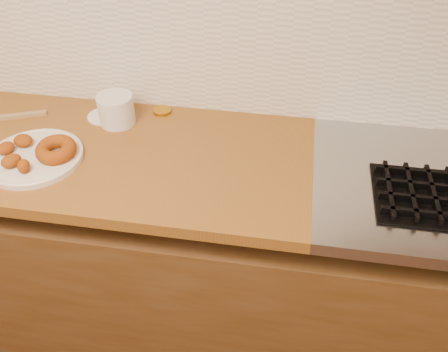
# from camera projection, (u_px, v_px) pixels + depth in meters

# --- Properties ---
(base_cabinet) EXTENTS (3.60, 0.60, 0.77)m
(base_cabinet) POSITION_uv_depth(u_px,v_px,m) (167.00, 260.00, 1.82)
(base_cabinet) COLOR brown
(base_cabinet) RESTS_ON floor
(backsplash) EXTENTS (3.60, 0.02, 0.60)m
(backsplash) POSITION_uv_depth(u_px,v_px,m) (171.00, 25.00, 1.54)
(backsplash) COLOR silver
(backsplash) RESTS_ON wall_back
(donut_plate) EXTENTS (0.30, 0.30, 0.02)m
(donut_plate) POSITION_uv_depth(u_px,v_px,m) (34.00, 157.00, 1.47)
(donut_plate) COLOR beige
(donut_plate) RESTS_ON butcher_block
(ring_donut) EXTENTS (0.13, 0.14, 0.06)m
(ring_donut) POSITION_uv_depth(u_px,v_px,m) (56.00, 149.00, 1.45)
(ring_donut) COLOR #7E2B00
(ring_donut) RESTS_ON donut_plate
(fried_dough_chunks) EXTENTS (0.15, 0.18, 0.04)m
(fried_dough_chunks) POSITION_uv_depth(u_px,v_px,m) (16.00, 152.00, 1.45)
(fried_dough_chunks) COLOR #7E2B00
(fried_dough_chunks) RESTS_ON donut_plate
(plastic_tub) EXTENTS (0.16, 0.16, 0.10)m
(plastic_tub) POSITION_uv_depth(u_px,v_px,m) (116.00, 110.00, 1.61)
(plastic_tub) COLOR silver
(plastic_tub) RESTS_ON butcher_block
(tub_lid) EXTENTS (0.14, 0.14, 0.01)m
(tub_lid) POSITION_uv_depth(u_px,v_px,m) (104.00, 116.00, 1.66)
(tub_lid) COLOR silver
(tub_lid) RESTS_ON butcher_block
(brass_jar_lid) EXTENTS (0.08, 0.08, 0.01)m
(brass_jar_lid) POSITION_uv_depth(u_px,v_px,m) (162.00, 111.00, 1.69)
(brass_jar_lid) COLOR #AA7B17
(brass_jar_lid) RESTS_ON butcher_block
(wooden_utensil) EXTENTS (0.16, 0.08, 0.01)m
(wooden_utensil) POSITION_uv_depth(u_px,v_px,m) (22.00, 115.00, 1.66)
(wooden_utensil) COLOR #93774D
(wooden_utensil) RESTS_ON butcher_block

